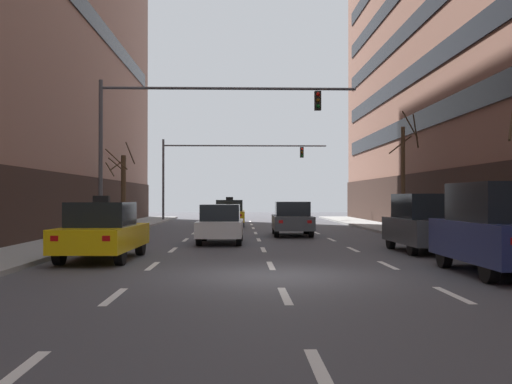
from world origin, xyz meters
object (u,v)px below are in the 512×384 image
car_driving_2 (292,219)px  street_tree_1 (123,188)px  car_driving_0 (221,224)px  taxi_driving_1 (103,231)px  car_parked_2 (422,223)px  car_parked_1 (499,229)px  street_tree_0 (404,174)px  traffic_signal_0 (180,125)px  traffic_signal_1 (218,162)px  taxi_driving_3 (230,213)px

car_driving_2 → street_tree_1: size_ratio=0.92×
car_driving_0 → taxi_driving_1: 7.22m
car_driving_2 → car_parked_2: (3.70, -8.85, 0.17)m
car_parked_2 → car_parked_1: bearing=-90.0°
taxi_driving_1 → street_tree_0: bearing=44.5°
traffic_signal_0 → street_tree_1: size_ratio=2.29×
car_driving_2 → car_parked_1: bearing=-76.0°
traffic_signal_0 → street_tree_1: bearing=115.8°
taxi_driving_1 → car_driving_2: size_ratio=1.04×
car_parked_2 → street_tree_1: 19.42m
car_driving_0 → traffic_signal_1: size_ratio=0.33×
car_driving_2 → car_parked_2: 9.60m
car_driving_0 → traffic_signal_0: (-1.80, 1.59, 4.28)m
taxi_driving_1 → car_parked_2: size_ratio=1.13×
taxi_driving_3 → car_parked_2: bearing=-69.2°
traffic_signal_0 → car_parked_1: bearing=-52.7°
car_driving_0 → street_tree_1: size_ratio=0.87×
car_parked_2 → car_driving_0: bearing=150.0°
taxi_driving_1 → traffic_signal_1: size_ratio=0.36×
car_driving_2 → street_tree_0: size_ratio=0.74×
car_parked_1 → car_parked_2: size_ratio=1.11×
street_tree_1 → traffic_signal_1: bearing=68.4°
car_driving_0 → car_driving_2: car_driving_2 is taller
street_tree_0 → traffic_signal_0: bearing=-158.4°
car_parked_2 → traffic_signal_1: 28.40m
car_driving_0 → car_parked_2: 8.16m
street_tree_0 → car_driving_0: bearing=-147.2°
taxi_driving_3 → car_driving_2: bearing=-71.0°
taxi_driving_1 → taxi_driving_3: 20.81m
taxi_driving_3 → car_parked_1: size_ratio=0.99×
taxi_driving_3 → street_tree_0: bearing=-41.9°
car_driving_0 → street_tree_0: bearing=32.8°
car_parked_2 → street_tree_1: (-13.05, 14.31, 1.41)m
street_tree_1 → car_driving_2: bearing=-30.3°
car_driving_0 → street_tree_1: (-5.98, 10.23, 1.62)m
taxi_driving_3 → street_tree_1: bearing=-147.6°
traffic_signal_1 → street_tree_1: size_ratio=2.66×
car_driving_0 → traffic_signal_0: 4.91m
car_driving_2 → car_driving_0: bearing=-125.2°
car_driving_0 → traffic_signal_1: 23.26m
traffic_signal_0 → traffic_signal_1: 21.33m
car_driving_2 → traffic_signal_0: bearing=-148.4°
taxi_driving_1 → car_parked_1: (10.40, -3.66, 0.26)m
car_driving_0 → taxi_driving_1: bearing=-117.6°
traffic_signal_1 → street_tree_1: traffic_signal_1 is taller
street_tree_1 → taxi_driving_3: bearing=32.4°
car_driving_2 → taxi_driving_1: bearing=-121.0°
taxi_driving_3 → street_tree_0: (9.10, -8.16, 2.22)m
car_driving_0 → car_parked_1: 12.30m
car_driving_0 → car_driving_2: (3.36, 4.77, 0.04)m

